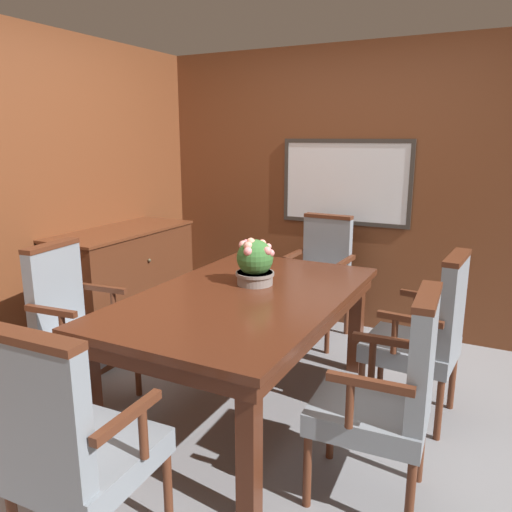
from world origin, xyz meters
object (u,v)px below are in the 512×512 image
Objects in this scene: chair_head_near at (73,443)px; chair_left_near at (75,321)px; dining_table at (245,308)px; chair_right_near at (389,393)px; chair_right_far at (426,332)px; sideboard_cabinet at (125,286)px; potted_plant at (255,262)px; chair_head_far at (321,274)px.

chair_left_near is at bearing -45.75° from chair_head_near.
chair_left_near is (-0.99, 0.94, 0.00)m from chair_head_near.
chair_head_near is 1.37m from chair_left_near.
chair_right_near reaches higher than dining_table.
sideboard_cabinet is (-2.41, 0.10, -0.07)m from chair_right_far.
dining_table is at bearing -73.41° from chair_left_near.
chair_left_near is at bearing -63.89° from chair_right_far.
chair_head_near is at bearing -90.48° from dining_table.
potted_plant is at bearing -91.32° from chair_head_near.
chair_left_near is 1.00m from sideboard_cabinet.
chair_right_near is 3.40× the size of potted_plant.
chair_head_far reaches higher than sideboard_cabinet.
chair_head_far is 1.20m from potted_plant.
potted_plant reaches higher than chair_left_near.
chair_right_near is at bearing 1.56° from chair_right_far.
potted_plant is (0.97, 0.61, 0.35)m from chair_left_near.
sideboard_cabinet is (-1.37, 0.30, -0.43)m from potted_plant.
chair_head_far is (1.01, 1.76, 0.00)m from chair_left_near.
chair_head_near is 1.00× the size of chair_right_far.
chair_left_near is 1.20m from potted_plant.
dining_table is at bearing -64.15° from chair_right_far.
sideboard_cabinet is at bearing -146.70° from chair_head_far.
chair_head_near is 2.03m from chair_right_far.
chair_head_far is 1.64m from sideboard_cabinet.
chair_right_far is at bearing -40.84° from chair_head_far.
chair_right_far is at bearing -2.41° from sideboard_cabinet.
potted_plant is at bearing -63.46° from chair_left_near.
potted_plant is at bearing -12.49° from sideboard_cabinet.
chair_head_near is at bearing -53.18° from sideboard_cabinet.
sideboard_cabinet is (-1.39, 1.86, -0.07)m from chair_head_near.
chair_left_near is at bearing -147.80° from potted_plant.
chair_left_near is (-1.97, 0.01, 0.00)m from chair_right_near.
dining_table is at bearing -116.55° from chair_right_near.
potted_plant is 0.25× the size of sideboard_cabinet.
chair_right_near and chair_left_near have the same top height.
chair_right_far is (1.01, 0.40, -0.12)m from dining_table.
chair_head_near is 2.70m from chair_head_far.
chair_head_near reaches higher than dining_table.
sideboard_cabinet is (-1.41, -0.84, -0.07)m from chair_head_far.
chair_left_near is at bearing -117.45° from chair_head_far.
chair_left_near is (-1.00, -0.41, -0.12)m from dining_table.
chair_right_far reaches higher than dining_table.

